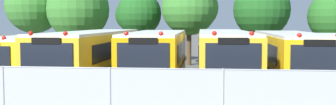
% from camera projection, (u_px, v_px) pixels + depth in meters
% --- Properties ---
extents(ground_plane, '(160.00, 160.00, 0.00)m').
position_uv_depth(ground_plane, '(192.00, 85.00, 20.53)').
color(ground_plane, '#595651').
extents(school_bus_0, '(2.52, 9.84, 2.56)m').
position_uv_depth(school_bus_0, '(37.00, 56.00, 21.47)').
color(school_bus_0, yellow).
rests_on(school_bus_0, ground_plane).
extents(school_bus_1, '(2.67, 11.61, 2.78)m').
position_uv_depth(school_bus_1, '(93.00, 55.00, 20.76)').
color(school_bus_1, yellow).
rests_on(school_bus_1, ground_plane).
extents(school_bus_2, '(2.70, 9.90, 2.76)m').
position_uv_depth(school_bus_2, '(157.00, 56.00, 20.33)').
color(school_bus_2, '#EAA80C').
rests_on(school_bus_2, ground_plane).
extents(school_bus_3, '(2.79, 11.49, 2.80)m').
position_uv_depth(school_bus_3, '(224.00, 55.00, 20.34)').
color(school_bus_3, yellow).
rests_on(school_bus_3, ground_plane).
extents(school_bus_4, '(2.54, 10.93, 2.73)m').
position_uv_depth(school_bus_4, '(291.00, 57.00, 20.08)').
color(school_bus_4, yellow).
rests_on(school_bus_4, ground_plane).
extents(tree_0, '(4.55, 4.55, 6.73)m').
position_uv_depth(tree_0, '(35.00, 5.00, 33.67)').
color(tree_0, '#4C3823').
rests_on(tree_0, ground_plane).
extents(tree_1, '(4.81, 4.81, 6.48)m').
position_uv_depth(tree_1, '(80.00, 8.00, 31.73)').
color(tree_1, '#4C3823').
rests_on(tree_1, ground_plane).
extents(tree_2, '(3.55, 3.40, 5.43)m').
position_uv_depth(tree_2, '(137.00, 14.00, 31.23)').
color(tree_2, '#4C3823').
rests_on(tree_2, ground_plane).
extents(tree_3, '(4.12, 4.01, 6.16)m').
position_uv_depth(tree_3, '(192.00, 8.00, 29.66)').
color(tree_3, '#4C3823').
rests_on(tree_3, ground_plane).
extents(tree_4, '(4.27, 4.27, 6.17)m').
position_uv_depth(tree_4, '(261.00, 8.00, 30.95)').
color(tree_4, '#4C3823').
rests_on(tree_4, ground_plane).
extents(tree_5, '(3.84, 3.84, 5.47)m').
position_uv_depth(tree_5, '(333.00, 15.00, 30.62)').
color(tree_5, '#4C3823').
rests_on(tree_5, ground_plane).
extents(chainlink_fence, '(22.54, 0.07, 1.84)m').
position_uv_depth(chainlink_fence, '(166.00, 99.00, 11.65)').
color(chainlink_fence, '#9EA0A3').
rests_on(chainlink_fence, ground_plane).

